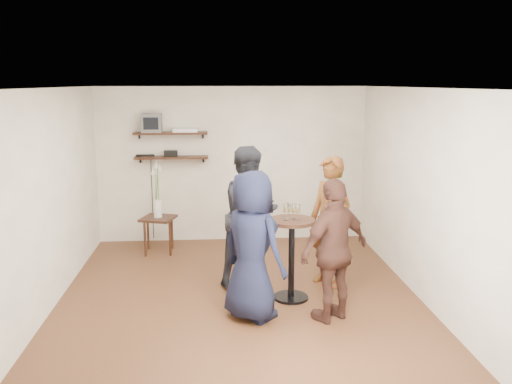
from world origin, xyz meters
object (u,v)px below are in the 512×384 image
person_plaid (330,221)px  radio (171,153)px  person_dark (251,216)px  person_brown (334,250)px  dvd_deck (185,130)px  drinks_table (292,248)px  crt_monitor (152,123)px  person_navy (252,246)px  side_table (158,223)px

person_plaid → radio: bearing=-172.5°
person_dark → person_brown: 1.48m
dvd_deck → drinks_table: size_ratio=0.39×
crt_monitor → person_dark: crt_monitor is taller
radio → person_brown: size_ratio=0.13×
dvd_deck → person_dark: dvd_deck is taller
person_dark → person_navy: bearing=-132.2°
crt_monitor → dvd_deck: (0.54, 0.00, -0.12)m
dvd_deck → side_table: (-0.43, -0.54, -1.42)m
crt_monitor → person_dark: 2.71m
crt_monitor → radio: bearing=0.0°
dvd_deck → drinks_table: 3.18m
person_plaid → crt_monitor: bearing=-169.0°
crt_monitor → person_dark: bearing=-53.6°
person_navy → side_table: bearing=-17.4°
side_table → dvd_deck: bearing=51.3°
person_navy → person_brown: (0.92, -0.11, -0.04)m
side_table → person_navy: (1.31, -2.55, 0.38)m
drinks_table → person_navy: (-0.52, -0.52, 0.20)m
drinks_table → person_dark: 0.79m
radio → drinks_table: (1.65, -2.57, -0.86)m
dvd_deck → person_navy: (0.88, -3.09, -1.04)m
dvd_deck → drinks_table: dvd_deck is taller
crt_monitor → person_navy: 3.59m
drinks_table → person_brown: person_brown is taller
radio → side_table: radio is taller
side_table → person_dark: 2.05m
dvd_deck → person_plaid: bearing=-46.9°
dvd_deck → person_navy: size_ratio=0.23×
dvd_deck → radio: bearing=180.0°
side_table → person_plaid: size_ratio=0.35×
person_navy → person_plaid: bearing=-92.8°
side_table → person_plaid: bearing=-33.1°
crt_monitor → dvd_deck: bearing=0.0°
crt_monitor → radio: size_ratio=1.45×
radio → person_brown: 3.85m
person_navy → crt_monitor: bearing=-20.0°
crt_monitor → person_plaid: (2.51, -2.11, -1.15)m
side_table → person_plaid: person_plaid is taller
person_navy → person_dark: bearing=-47.8°
dvd_deck → radio: dvd_deck is taller
radio → person_plaid: (2.22, -2.11, -0.65)m
person_dark → radio: bearing=81.6°
dvd_deck → person_navy: dvd_deck is taller
crt_monitor → person_brown: bearing=-53.9°
drinks_table → dvd_deck: bearing=118.6°
crt_monitor → drinks_table: 3.49m
dvd_deck → crt_monitor: bearing=180.0°
crt_monitor → radio: crt_monitor is taller
person_plaid → side_table: bearing=-162.1°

